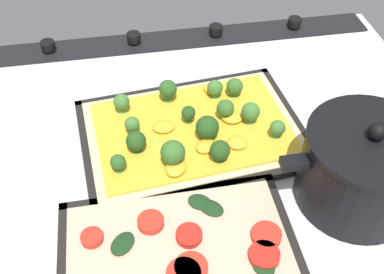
{
  "coord_description": "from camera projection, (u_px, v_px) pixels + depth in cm",
  "views": [
    {
      "loc": [
        10.39,
        47.99,
        54.16
      ],
      "look_at": [
        2.09,
        -0.42,
        4.34
      ],
      "focal_mm": 43.06,
      "sensor_mm": 36.0,
      "label": 1
    }
  ],
  "objects": [
    {
      "name": "cooking_pot",
      "position": [
        363.0,
        168.0,
        0.63
      ],
      "size": [
        24.31,
        17.45,
        14.36
      ],
      "color": "black",
      "rests_on": "ground_plane"
    },
    {
      "name": "ground_plane",
      "position": [
        205.0,
        163.0,
        0.74
      ],
      "size": [
        85.56,
        73.25,
        3.0
      ],
      "primitive_type": "cube",
      "color": "silver"
    },
    {
      "name": "baking_tray_front",
      "position": [
        193.0,
        134.0,
        0.76
      ],
      "size": [
        38.32,
        28.49,
        1.3
      ],
      "color": "black",
      "rests_on": "ground_plane"
    },
    {
      "name": "stove_control_panel",
      "position": [
        175.0,
        38.0,
        0.96
      ],
      "size": [
        82.14,
        7.0,
        2.6
      ],
      "color": "black",
      "rests_on": "ground_plane"
    },
    {
      "name": "veggie_pizza_back",
      "position": [
        183.0,
        253.0,
        0.6
      ],
      "size": [
        28.95,
        19.42,
        1.9
      ],
      "color": "#E2AB8D",
      "rests_on": "baking_tray_back"
    },
    {
      "name": "broccoli_pizza",
      "position": [
        193.0,
        129.0,
        0.75
      ],
      "size": [
        35.69,
        25.87,
        5.77
      ],
      "color": "beige",
      "rests_on": "baking_tray_front"
    },
    {
      "name": "baking_tray_back",
      "position": [
        180.0,
        257.0,
        0.6
      ],
      "size": [
        31.36,
        21.83,
        1.3
      ],
      "color": "black",
      "rests_on": "ground_plane"
    }
  ]
}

